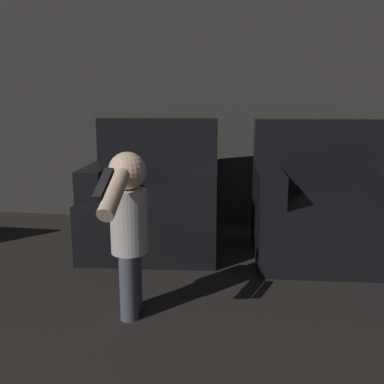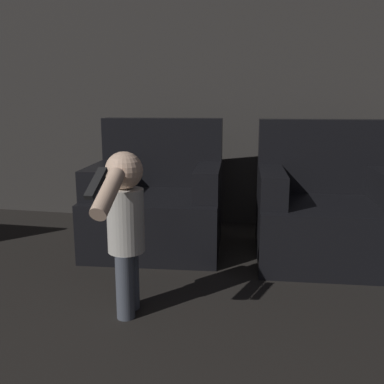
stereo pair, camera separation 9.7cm
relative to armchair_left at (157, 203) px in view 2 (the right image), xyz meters
name	(u,v)px [view 2 (the right image)]	position (x,y,z in m)	size (l,w,h in m)	color
wall_back	(212,66)	(0.27, 0.72, 0.99)	(8.40, 0.05, 2.60)	#33302D
armchair_left	(157,203)	(0.00, 0.00, 0.00)	(0.96, 0.88, 0.90)	black
armchair_right	(326,211)	(1.15, 0.00, 0.00)	(0.95, 0.87, 0.90)	black
person_toddler	(125,221)	(0.14, -1.02, 0.16)	(0.18, 0.55, 0.80)	#474C56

